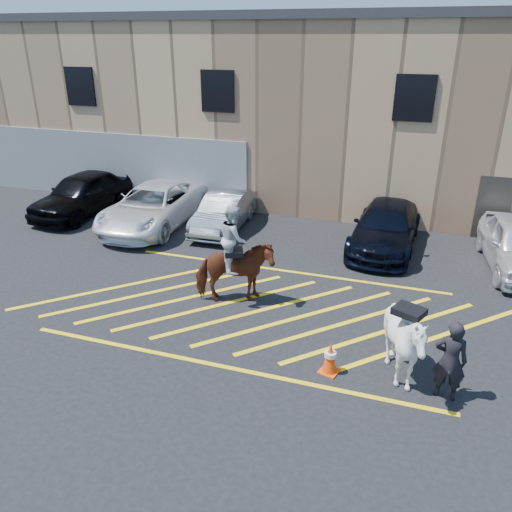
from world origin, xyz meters
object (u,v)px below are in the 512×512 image
(car_black_suv, at_px, (82,193))
(traffic_cone, at_px, (330,357))
(handler, at_px, (450,360))
(saddled_white, at_px, (405,343))
(mounted_bay, at_px, (234,265))
(car_blue_suv, at_px, (386,227))
(car_white_pickup, at_px, (153,206))
(car_silver_sedan, at_px, (224,212))

(car_black_suv, relative_size, traffic_cone, 6.53)
(handler, relative_size, saddled_white, 0.79)
(mounted_bay, distance_m, saddled_white, 4.85)
(car_blue_suv, bearing_deg, saddled_white, -79.31)
(handler, xyz_separation_m, traffic_cone, (-2.29, 0.06, -0.48))
(saddled_white, height_order, traffic_cone, saddled_white)
(car_black_suv, distance_m, mounted_bay, 9.55)
(car_white_pickup, xyz_separation_m, handler, (10.13, -6.78, 0.10))
(car_silver_sedan, bearing_deg, saddled_white, -48.98)
(handler, distance_m, saddled_white, 0.89)
(car_black_suv, distance_m, handler, 15.24)
(traffic_cone, bearing_deg, car_silver_sedan, 125.93)
(car_black_suv, distance_m, saddled_white, 14.38)
(car_black_suv, bearing_deg, traffic_cone, -29.33)
(car_blue_suv, height_order, traffic_cone, car_blue_suv)
(car_silver_sedan, distance_m, handler, 10.49)
(handler, height_order, mounted_bay, mounted_bay)
(saddled_white, bearing_deg, car_blue_suv, 97.57)
(car_blue_suv, height_order, mounted_bay, mounted_bay)
(handler, distance_m, mounted_bay, 5.73)
(traffic_cone, bearing_deg, handler, -1.45)
(car_white_pickup, bearing_deg, car_black_suv, 171.56)
(car_white_pickup, relative_size, car_silver_sedan, 1.37)
(car_silver_sedan, relative_size, handler, 2.32)
(car_blue_suv, relative_size, saddled_white, 2.28)
(mounted_bay, relative_size, traffic_cone, 3.67)
(car_black_suv, xyz_separation_m, mounted_bay, (8.20, -4.88, 0.27))
(car_white_pickup, relative_size, traffic_cone, 7.37)
(car_silver_sedan, xyz_separation_m, handler, (7.53, -7.29, 0.20))
(handler, distance_m, traffic_cone, 2.34)
(saddled_white, distance_m, traffic_cone, 1.54)
(mounted_bay, height_order, saddled_white, mounted_bay)
(car_black_suv, distance_m, car_silver_sedan, 5.92)
(car_silver_sedan, height_order, mounted_bay, mounted_bay)
(saddled_white, bearing_deg, traffic_cone, -173.50)
(handler, bearing_deg, saddled_white, -10.14)
(car_blue_suv, relative_size, handler, 2.88)
(car_silver_sedan, xyz_separation_m, car_blue_suv, (5.72, 0.12, 0.06))
(mounted_bay, xyz_separation_m, saddled_white, (4.39, -2.07, -0.15))
(car_black_suv, distance_m, traffic_cone, 13.24)
(car_silver_sedan, bearing_deg, traffic_cone, -56.37)
(car_blue_suv, bearing_deg, car_silver_sedan, -175.72)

